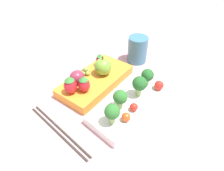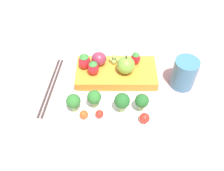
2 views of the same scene
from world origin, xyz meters
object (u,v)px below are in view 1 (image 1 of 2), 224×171
object	(u,v)px
cherry_tomato_2	(159,85)
strawberry_0	(70,85)
broccoli_floret_0	(120,98)
drinking_cup	(138,49)
bento_box_savoury	(130,106)
grape_cluster	(86,71)
apple	(103,67)
chopsticks_pair	(59,130)
cherry_tomato_0	(126,117)
strawberry_1	(84,84)
plum	(77,77)
broccoli_floret_3	(147,76)
broccoli_floret_1	(112,112)
cherry_tomato_1	(134,107)
broccoli_floret_2	(140,84)
strawberry_2	(100,60)
bento_box_fruit	(96,81)

from	to	relation	value
cherry_tomato_2	strawberry_0	bearing A→B (deg)	-42.26
broccoli_floret_0	drinking_cup	size ratio (longest dim) A/B	0.61
bento_box_savoury	drinking_cup	bearing A→B (deg)	-146.01
drinking_cup	grape_cluster	bearing A→B (deg)	-11.78
apple	chopsticks_pair	distance (m)	0.21
cherry_tomato_0	strawberry_0	world-z (taller)	strawberry_0
cherry_tomato_0	cherry_tomato_2	bearing A→B (deg)	-177.39
strawberry_1	plum	distance (m)	0.04
broccoli_floret_3	plum	distance (m)	0.19
grape_cluster	drinking_cup	size ratio (longest dim) A/B	0.37
broccoli_floret_0	broccoli_floret_3	distance (m)	0.11
strawberry_1	grape_cluster	bearing A→B (deg)	-133.03
apple	broccoli_floret_1	bearing A→B (deg)	51.69
chopsticks_pair	broccoli_floret_3	bearing A→B (deg)	165.75
plum	bento_box_savoury	bearing A→B (deg)	105.91
cherry_tomato_1	cherry_tomato_2	distance (m)	0.11
strawberry_1	grape_cluster	distance (m)	0.08
broccoli_floret_1	cherry_tomato_1	distance (m)	0.07
strawberry_0	chopsticks_pair	distance (m)	0.12
broccoli_floret_2	broccoli_floret_3	bearing A→B (deg)	-169.34
broccoli_floret_3	apple	world-z (taller)	apple
strawberry_0	grape_cluster	bearing A→B (deg)	-156.75
broccoli_floret_2	apple	distance (m)	0.13
cherry_tomato_1	drinking_cup	distance (m)	0.25
bento_box_savoury	cherry_tomato_1	world-z (taller)	cherry_tomato_1
broccoli_floret_3	drinking_cup	world-z (taller)	drinking_cup
broccoli_floret_1	strawberry_0	world-z (taller)	strawberry_0
apple	strawberry_2	distance (m)	0.04
broccoli_floret_1	broccoli_floret_2	xyz separation A→B (m)	(-0.11, -0.01, 0.00)
grape_cluster	plum	bearing A→B (deg)	19.39
drinking_cup	chopsticks_pair	distance (m)	0.36
cherry_tomato_2	drinking_cup	distance (m)	0.18
bento_box_fruit	strawberry_0	distance (m)	0.10
strawberry_0	strawberry_2	xyz separation A→B (m)	(-0.14, -0.03, -0.00)
cherry_tomato_2	grape_cluster	size ratio (longest dim) A/B	0.78
broccoli_floret_0	broccoli_floret_1	size ratio (longest dim) A/B	0.99
apple	drinking_cup	distance (m)	0.16
grape_cluster	drinking_cup	bearing A→B (deg)	168.22
strawberry_0	chopsticks_pair	world-z (taller)	strawberry_0
strawberry_0	grape_cluster	distance (m)	0.09
plum	broccoli_floret_0	bearing A→B (deg)	94.72
cherry_tomato_2	chopsticks_pair	bearing A→B (deg)	-20.52
strawberry_0	strawberry_1	distance (m)	0.03
strawberry_0	broccoli_floret_0	bearing A→B (deg)	111.17
strawberry_0	broccoli_floret_3	bearing A→B (deg)	142.97
broccoli_floret_2	apple	size ratio (longest dim) A/B	0.98
broccoli_floret_2	drinking_cup	size ratio (longest dim) A/B	0.66
broccoli_floret_2	plum	bearing A→B (deg)	-62.22
strawberry_0	broccoli_floret_2	bearing A→B (deg)	131.51
cherry_tomato_2	strawberry_2	bearing A→B (deg)	-80.19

